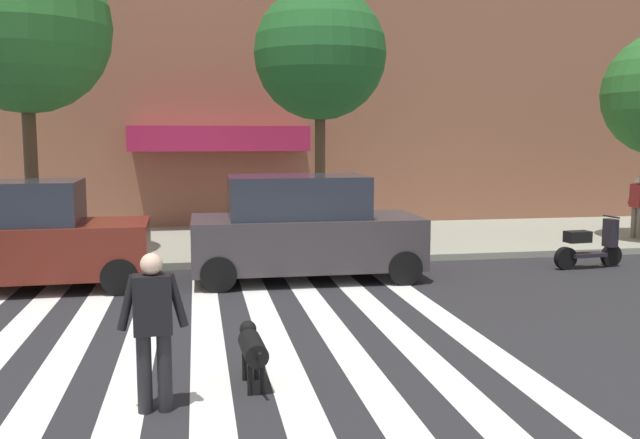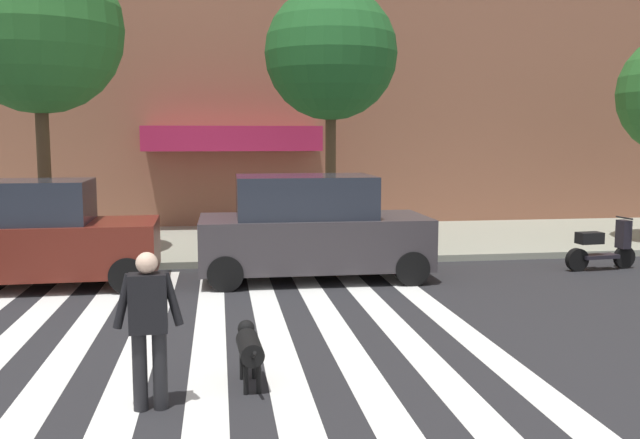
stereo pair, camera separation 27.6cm
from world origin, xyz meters
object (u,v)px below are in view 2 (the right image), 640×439
at_px(street_tree_nearest, 38,29).
at_px(dog_on_leash, 249,346).
at_px(parked_car_behind_first, 37,237).
at_px(street_tree_middle, 331,54).
at_px(parked_scooter, 602,247).
at_px(parked_car_third_in_line, 311,229).
at_px(pedestrian_dog_walker, 149,322).

bearing_deg(street_tree_nearest, dog_on_leash, -63.26).
xyz_separation_m(parked_car_behind_first, street_tree_middle, (6.04, 3.08, 3.79)).
height_order(parked_scooter, street_tree_nearest, street_tree_nearest).
xyz_separation_m(street_tree_middle, dog_on_leash, (-2.37, -8.74, -4.29)).
bearing_deg(parked_car_behind_first, street_tree_middle, 26.98).
relative_size(parked_scooter, street_tree_nearest, 0.24).
bearing_deg(parked_car_third_in_line, dog_on_leash, -104.62).
xyz_separation_m(parked_scooter, street_tree_nearest, (-11.71, 2.41, 4.58)).
bearing_deg(street_tree_nearest, street_tree_middle, 6.10).
bearing_deg(parked_car_behind_first, street_tree_nearest, 99.06).
relative_size(parked_car_behind_first, street_tree_middle, 0.70).
bearing_deg(parked_scooter, parked_car_third_in_line, 179.79).
bearing_deg(parked_car_behind_first, dog_on_leash, -57.01).
distance_m(street_tree_nearest, dog_on_leash, 10.13).
relative_size(pedestrian_dog_walker, dog_on_leash, 1.52).
xyz_separation_m(parked_scooter, street_tree_middle, (-5.28, 3.10, 4.25)).
bearing_deg(parked_car_behind_first, parked_scooter, -0.10).
xyz_separation_m(street_tree_nearest, dog_on_leash, (4.06, -8.05, -4.62)).
bearing_deg(dog_on_leash, pedestrian_dog_walker, -151.51).
bearing_deg(street_tree_nearest, parked_car_third_in_line, -23.36).
relative_size(parked_car_third_in_line, parked_scooter, 2.73).
relative_size(parked_car_third_in_line, street_tree_middle, 0.72).
relative_size(street_tree_middle, pedestrian_dog_walker, 3.77).
xyz_separation_m(street_tree_nearest, pedestrian_dog_walker, (3.02, -8.61, -4.13)).
height_order(street_tree_nearest, street_tree_middle, street_tree_nearest).
distance_m(parked_car_behind_first, street_tree_nearest, 4.78).
bearing_deg(parked_car_third_in_line, street_tree_nearest, 156.64).
bearing_deg(pedestrian_dog_walker, street_tree_nearest, 109.32).
distance_m(parked_car_behind_first, parked_car_third_in_line, 5.15).
height_order(parked_car_third_in_line, street_tree_nearest, street_tree_nearest).
distance_m(parked_car_third_in_line, parked_scooter, 6.20).
bearing_deg(pedestrian_dog_walker, street_tree_middle, 69.88).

